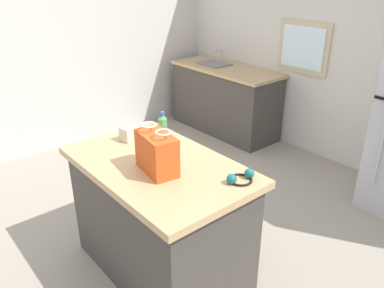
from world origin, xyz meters
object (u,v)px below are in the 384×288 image
object	(u,v)px
bottle	(163,126)
shopping_bag	(157,153)
ear_defenders	(240,178)
kitchen_island	(160,218)
small_box	(129,134)

from	to	relation	value
bottle	shopping_bag	bearing A→B (deg)	-40.10
ear_defenders	bottle	bearing A→B (deg)	177.52
kitchen_island	bottle	size ratio (longest dim) A/B	6.48
small_box	ear_defenders	distance (m)	0.99
kitchen_island	bottle	world-z (taller)	bottle
shopping_bag	small_box	size ratio (longest dim) A/B	3.10
small_box	bottle	world-z (taller)	bottle
kitchen_island	bottle	bearing A→B (deg)	139.08
shopping_bag	small_box	distance (m)	0.55
small_box	ear_defenders	world-z (taller)	small_box
kitchen_island	shopping_bag	world-z (taller)	shopping_bag
bottle	ear_defenders	distance (m)	0.86
bottle	ear_defenders	world-z (taller)	bottle
kitchen_island	small_box	bearing A→B (deg)	173.70
shopping_bag	small_box	world-z (taller)	shopping_bag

